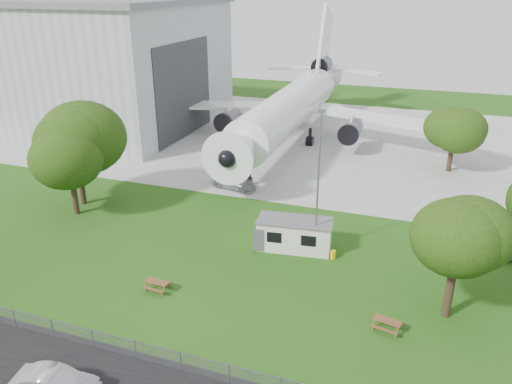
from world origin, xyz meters
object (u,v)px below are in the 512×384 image
(hangar, at_px, (71,60))
(picnic_east, at_px, (386,330))
(picnic_west, at_px, (158,290))
(car_centre_sedan, at_px, (56,384))
(site_cabin, at_px, (295,234))
(airliner, at_px, (293,104))

(hangar, bearing_deg, picnic_east, -35.64)
(picnic_west, xyz_separation_m, car_centre_sedan, (-0.14, -10.61, 0.76))
(picnic_east, bearing_deg, hangar, 156.89)
(site_cabin, relative_size, car_centre_sedan, 1.49)
(picnic_east, bearing_deg, airliner, 126.58)
(airliner, relative_size, car_centre_sedan, 10.34)
(hangar, height_order, car_centre_sedan, hangar)
(site_cabin, xyz_separation_m, car_centre_sedan, (-7.89, -19.92, -0.55))
(picnic_west, height_order, car_centre_sedan, car_centre_sedan)
(airliner, bearing_deg, hangar, 179.78)
(site_cabin, distance_m, picnic_east, 11.97)
(airliner, xyz_separation_m, car_centre_sedan, (0.50, -49.25, -4.51))
(hangar, xyz_separation_m, car_centre_sedan, (36.47, -49.39, -8.65))
(picnic_east, height_order, car_centre_sedan, car_centre_sedan)
(hangar, bearing_deg, site_cabin, -33.60)
(airliner, height_order, picnic_east, airliner)
(hangar, bearing_deg, airliner, -0.22)
(picnic_east, bearing_deg, site_cabin, 147.71)
(car_centre_sedan, bearing_deg, airliner, -8.31)
(hangar, relative_size, picnic_west, 23.89)
(hangar, relative_size, car_centre_sedan, 9.31)
(site_cabin, distance_m, car_centre_sedan, 21.43)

